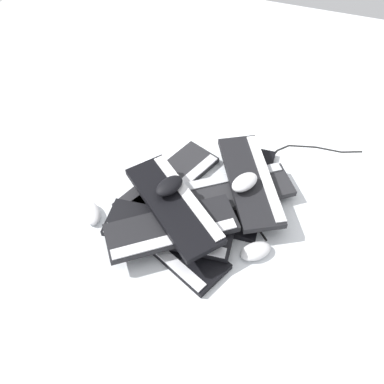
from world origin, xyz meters
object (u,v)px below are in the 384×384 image
keyboard_4 (233,191)px  keyboard_7 (174,204)px  mouse_2 (277,180)px  mouse_4 (169,186)px  keyboard_3 (169,230)px  keyboard_1 (246,190)px  mouse_1 (256,251)px  keyboard_6 (251,180)px  keyboard_2 (169,182)px  keyboard_5 (172,229)px  mouse_3 (245,182)px  mouse_0 (91,213)px  keyboard_0 (169,241)px

keyboard_4 → keyboard_7: keyboard_7 is taller
mouse_2 → mouse_4: 0.44m
keyboard_3 → mouse_2: 0.48m
keyboard_1 → keyboard_4: (0.05, -0.04, 0.03)m
mouse_1 → mouse_4: size_ratio=1.00×
keyboard_4 → keyboard_6: size_ratio=0.97×
keyboard_2 → keyboard_3: size_ratio=1.03×
keyboard_4 → mouse_4: mouse_4 is taller
keyboard_5 → mouse_2: keyboard_5 is taller
keyboard_7 → mouse_3: (-0.17, 0.20, 0.01)m
mouse_0 → keyboard_6: bearing=77.0°
keyboard_7 → keyboard_6: bearing=135.0°
keyboard_7 → keyboard_2: bearing=-151.8°
keyboard_4 → keyboard_7: bearing=-43.7°
keyboard_6 → keyboard_7: size_ratio=1.06×
mouse_0 → keyboard_0: bearing=44.1°
keyboard_1 → keyboard_3: (0.28, -0.20, 0.03)m
keyboard_0 → keyboard_7: (-0.09, -0.01, 0.09)m
keyboard_2 → mouse_1: mouse_1 is taller
keyboard_5 → mouse_2: size_ratio=4.03×
keyboard_2 → keyboard_5: bearing=24.1°
keyboard_1 → keyboard_3: keyboard_3 is taller
keyboard_4 → mouse_1: bearing=33.8°
mouse_1 → keyboard_7: bearing=130.2°
keyboard_3 → mouse_0: size_ratio=4.10×
mouse_4 → keyboard_2: bearing=50.3°
keyboard_3 → mouse_1: keyboard_3 is taller
keyboard_5 → mouse_1: size_ratio=4.03×
keyboard_0 → keyboard_1: same height
keyboard_2 → mouse_0: bearing=-42.3°
keyboard_2 → keyboard_6: bearing=101.6°
keyboard_6 → keyboard_2: bearing=-78.4°
keyboard_0 → keyboard_7: size_ratio=1.06×
keyboard_5 → keyboard_6: 0.35m
mouse_0 → mouse_2: (-0.38, 0.60, 0.00)m
mouse_1 → mouse_3: size_ratio=1.00×
keyboard_6 → mouse_1: bearing=18.9°
mouse_4 → keyboard_4: bearing=-31.1°
keyboard_0 → keyboard_1: bearing=148.4°
mouse_3 → mouse_0: bearing=-34.3°
keyboard_5 → mouse_3: mouse_3 is taller
keyboard_1 → keyboard_7: 0.31m
keyboard_0 → mouse_2: size_ratio=4.20×
keyboard_7 → mouse_4: size_ratio=3.94×
keyboard_4 → mouse_2: keyboard_4 is taller
keyboard_2 → keyboard_4: size_ratio=1.04×
keyboard_5 → keyboard_6: same height
keyboard_2 → mouse_2: bearing=110.3°
keyboard_1 → keyboard_6: size_ratio=0.97×
keyboard_2 → mouse_2: (-0.14, 0.39, 0.01)m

